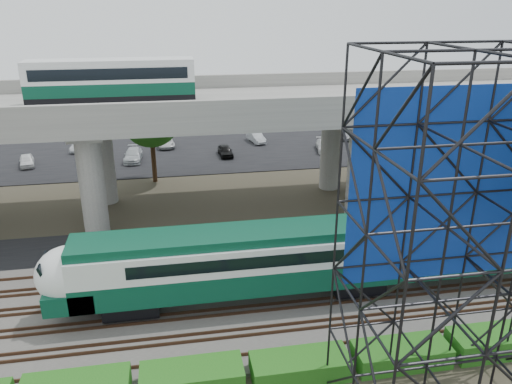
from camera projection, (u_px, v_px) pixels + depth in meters
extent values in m
plane|color=#474233|center=(262.00, 323.00, 27.14)|extent=(140.00, 140.00, 0.00)
cube|color=slate|center=(256.00, 301.00, 28.94)|extent=(90.00, 12.00, 0.20)
cube|color=black|center=(236.00, 237.00, 36.77)|extent=(90.00, 5.00, 0.08)
cube|color=black|center=(208.00, 149.00, 58.35)|extent=(90.00, 18.00, 0.08)
cube|color=#3F5B68|center=(196.00, 111.00, 78.56)|extent=(140.00, 40.00, 0.03)
cube|color=#472D1E|center=(272.00, 351.00, 24.54)|extent=(90.00, 0.08, 0.16)
cube|color=#472D1E|center=(267.00, 333.00, 25.86)|extent=(90.00, 0.08, 0.16)
cube|color=#472D1E|center=(265.00, 326.00, 26.38)|extent=(90.00, 0.08, 0.16)
cube|color=#472D1E|center=(260.00, 311.00, 27.70)|extent=(90.00, 0.08, 0.16)
cube|color=#472D1E|center=(258.00, 305.00, 28.21)|extent=(90.00, 0.08, 0.16)
cube|color=#472D1E|center=(254.00, 291.00, 29.53)|extent=(90.00, 0.08, 0.16)
cube|color=#472D1E|center=(252.00, 286.00, 30.05)|extent=(90.00, 0.08, 0.16)
cube|color=#472D1E|center=(248.00, 274.00, 31.37)|extent=(90.00, 0.08, 0.16)
cube|color=#472D1E|center=(247.00, 270.00, 31.89)|extent=(90.00, 0.08, 0.16)
cube|color=#472D1E|center=(243.00, 259.00, 33.21)|extent=(90.00, 0.08, 0.16)
cube|color=black|center=(132.00, 302.00, 27.55)|extent=(3.00, 2.20, 0.90)
cube|color=black|center=(355.00, 281.00, 29.66)|extent=(3.00, 2.20, 0.90)
cube|color=#09422D|center=(248.00, 274.00, 28.19)|extent=(19.00, 3.00, 1.40)
cube|color=silver|center=(247.00, 251.00, 27.67)|extent=(19.00, 3.00, 1.50)
cube|color=#09422D|center=(247.00, 235.00, 27.31)|extent=(19.00, 2.60, 0.50)
cube|color=black|center=(265.00, 249.00, 27.81)|extent=(15.00, 3.06, 0.70)
ellipsoid|color=silver|center=(70.00, 275.00, 26.33)|extent=(3.60, 3.00, 3.20)
cube|color=#09422D|center=(73.00, 292.00, 26.71)|extent=(2.60, 3.00, 1.10)
cube|color=black|center=(47.00, 268.00, 25.97)|extent=(0.48, 2.00, 1.09)
cube|color=#09422D|center=(476.00, 238.00, 30.10)|extent=(8.00, 3.00, 3.40)
cube|color=#9E9B93|center=(225.00, 107.00, 38.73)|extent=(80.00, 12.00, 1.20)
cube|color=#9E9B93|center=(234.00, 108.00, 33.03)|extent=(80.00, 0.50, 1.10)
cube|color=#9E9B93|center=(217.00, 81.00, 43.59)|extent=(80.00, 0.50, 1.10)
cylinder|color=#9E9B93|center=(92.00, 186.00, 35.56)|extent=(1.80, 1.80, 8.00)
cylinder|color=#9E9B93|center=(103.00, 158.00, 41.99)|extent=(1.80, 1.80, 8.00)
cube|color=#9E9B93|center=(92.00, 124.00, 37.44)|extent=(2.40, 9.00, 0.60)
cylinder|color=#9E9B93|center=(359.00, 171.00, 38.79)|extent=(1.80, 1.80, 8.00)
cylinder|color=#9E9B93|center=(331.00, 146.00, 45.22)|extent=(1.80, 1.80, 8.00)
cube|color=#9E9B93|center=(347.00, 114.00, 40.67)|extent=(2.40, 9.00, 0.60)
cylinder|color=#9E9B93|center=(510.00, 137.00, 48.13)|extent=(1.80, 1.80, 8.00)
cube|color=black|center=(114.00, 99.00, 37.05)|extent=(12.00, 2.50, 0.70)
cube|color=#09422D|center=(113.00, 88.00, 36.76)|extent=(12.00, 2.50, 0.90)
cube|color=silver|center=(111.00, 73.00, 36.36)|extent=(12.00, 2.50, 1.30)
cube|color=black|center=(111.00, 72.00, 36.34)|extent=(11.00, 2.56, 0.80)
cube|color=silver|center=(110.00, 61.00, 36.07)|extent=(12.00, 2.40, 0.30)
cube|color=#0D3194|center=(444.00, 187.00, 20.30)|extent=(8.10, 0.08, 8.25)
cube|color=#155513|center=(192.00, 379.00, 22.33)|extent=(4.60, 1.80, 1.15)
cube|color=#155513|center=(300.00, 366.00, 23.16)|extent=(4.60, 1.80, 1.03)
cube|color=#155513|center=(401.00, 354.00, 23.98)|extent=(4.60, 1.80, 1.01)
cube|color=#155513|center=(495.00, 342.00, 24.77)|extent=(4.60, 1.80, 1.12)
cylinder|color=#382314|center=(405.00, 187.00, 40.02)|extent=(0.44, 0.44, 4.80)
ellipsoid|color=#155513|center=(409.00, 148.00, 38.86)|extent=(4.94, 4.94, 4.18)
cylinder|color=#382314|center=(154.00, 158.00, 47.34)|extent=(0.44, 0.44, 4.80)
ellipsoid|color=#155513|center=(151.00, 125.00, 46.19)|extent=(4.94, 4.94, 4.18)
imported|color=white|center=(27.00, 161.00, 52.25)|extent=(2.17, 3.68, 1.17)
imported|color=#A8ABAF|center=(79.00, 146.00, 57.58)|extent=(1.73, 3.54, 1.12)
imported|color=#B5BABE|center=(133.00, 155.00, 53.99)|extent=(2.00, 4.48, 1.28)
imported|color=silver|center=(165.00, 142.00, 59.17)|extent=(2.25, 4.28, 1.15)
imported|color=black|center=(225.00, 151.00, 55.63)|extent=(1.61, 3.58, 1.19)
imported|color=#A3A7AB|center=(256.00, 137.00, 60.93)|extent=(2.03, 3.86, 1.21)
imported|color=silver|center=(324.00, 146.00, 57.49)|extent=(2.41, 4.38, 1.20)
imported|color=#999AA0|center=(346.00, 133.00, 62.78)|extent=(2.18, 4.41, 1.20)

